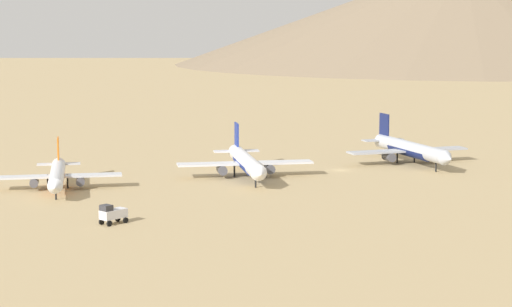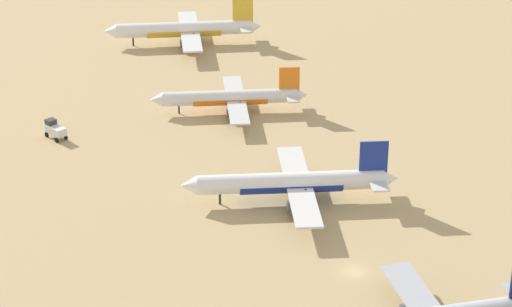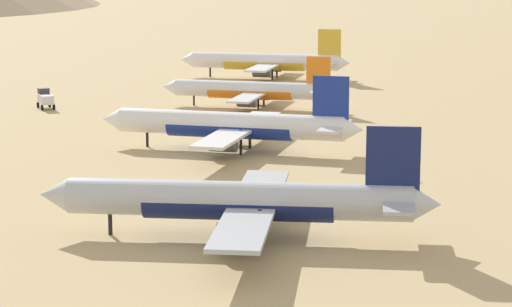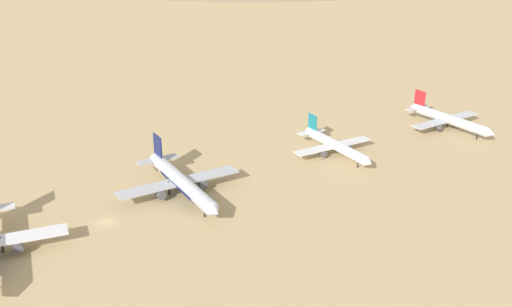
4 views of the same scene
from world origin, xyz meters
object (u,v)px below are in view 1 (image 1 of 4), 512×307
Objects in this scene: service_truck at (112,213)px; parked_jet_2 at (246,162)px; parked_jet_3 at (410,149)px; parked_jet_1 at (57,175)px.

parked_jet_2 is at bearing 141.32° from service_truck.
parked_jet_3 is at bearing 103.67° from parked_jet_2.
parked_jet_1 is at bearing -167.20° from service_truck.
parked_jet_1 is 94.92m from parked_jet_3.
service_truck is (57.13, -84.29, -1.98)m from parked_jet_3.
parked_jet_2 is 7.32× the size of service_truck.
parked_jet_2 is 58.31m from service_truck.
parked_jet_3 reaches higher than parked_jet_1.
parked_jet_2 reaches higher than parked_jet_1.
parked_jet_1 is 0.85× the size of parked_jet_3.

